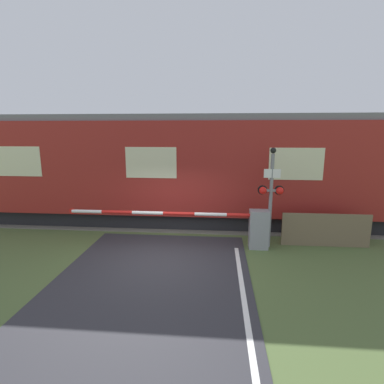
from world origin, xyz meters
The scene contains 6 objects.
ground_plane centered at (0.00, 0.00, 0.00)m, with size 80.00×80.00×0.00m, color #4C6033.
track_bed centered at (0.00, 3.88, 0.02)m, with size 36.00×3.20×0.13m.
train centered at (-0.79, 3.87, 2.20)m, with size 18.52×2.92×4.32m.
crossing_barrier centered at (2.37, 1.14, 0.72)m, with size 6.58×0.44×1.25m.
signal_post centered at (3.30, 1.26, 1.83)m, with size 0.82×0.26×3.22m.
roadside_fence centered at (5.14, 1.48, 0.55)m, with size 2.80×0.06×1.10m.
Camera 1 is at (1.62, -8.15, 3.72)m, focal length 28.00 mm.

